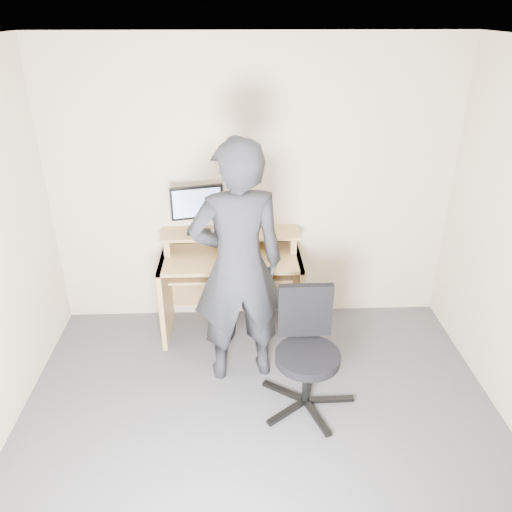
{
  "coord_description": "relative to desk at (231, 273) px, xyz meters",
  "views": [
    {
      "loc": [
        -0.14,
        -2.35,
        2.67
      ],
      "look_at": [
        -0.0,
        1.05,
        0.95
      ],
      "focal_mm": 35.0,
      "sensor_mm": 36.0,
      "label": 1
    }
  ],
  "objects": [
    {
      "name": "ground",
      "position": [
        0.2,
        -1.53,
        -0.55
      ],
      "size": [
        3.5,
        3.5,
        0.0
      ],
      "primitive_type": "plane",
      "color": "#4E4D52",
      "rests_on": "ground"
    },
    {
      "name": "back_wall",
      "position": [
        0.2,
        0.22,
        0.7
      ],
      "size": [
        3.5,
        0.02,
        2.5
      ],
      "primitive_type": "cube",
      "color": "beige",
      "rests_on": "ground"
    },
    {
      "name": "ceiling",
      "position": [
        0.2,
        -1.53,
        1.95
      ],
      "size": [
        3.5,
        3.5,
        0.02
      ],
      "primitive_type": "cube",
      "color": "white",
      "rests_on": "back_wall"
    },
    {
      "name": "desk",
      "position": [
        0.0,
        0.0,
        0.0
      ],
      "size": [
        1.2,
        0.6,
        0.91
      ],
      "color": "tan",
      "rests_on": "ground"
    },
    {
      "name": "monitor",
      "position": [
        -0.27,
        0.06,
        0.62
      ],
      "size": [
        0.44,
        0.13,
        0.42
      ],
      "rotation": [
        0.0,
        0.0,
        0.23
      ],
      "color": "black",
      "rests_on": "desk"
    },
    {
      "name": "external_drive",
      "position": [
        -0.1,
        0.07,
        0.46
      ],
      "size": [
        0.07,
        0.13,
        0.2
      ],
      "primitive_type": "cube",
      "rotation": [
        0.0,
        0.0,
        -0.03
      ],
      "color": "black",
      "rests_on": "desk"
    },
    {
      "name": "travel_mug",
      "position": [
        0.02,
        0.06,
        0.46
      ],
      "size": [
        0.1,
        0.1,
        0.19
      ],
      "primitive_type": "cylinder",
      "rotation": [
        0.0,
        0.0,
        -0.19
      ],
      "color": "#BCBCC1",
      "rests_on": "desk"
    },
    {
      "name": "smartphone",
      "position": [
        0.35,
        0.05,
        0.37
      ],
      "size": [
        0.07,
        0.13,
        0.01
      ],
      "primitive_type": "cube",
      "rotation": [
        0.0,
        0.0,
        -0.01
      ],
      "color": "black",
      "rests_on": "desk"
    },
    {
      "name": "charger",
      "position": [
        -0.19,
        0.0,
        0.38
      ],
      "size": [
        0.05,
        0.04,
        0.03
      ],
      "primitive_type": "cube",
      "rotation": [
        0.0,
        0.0,
        -0.03
      ],
      "color": "black",
      "rests_on": "desk"
    },
    {
      "name": "headphones",
      "position": [
        -0.07,
        0.11,
        0.37
      ],
      "size": [
        0.19,
        0.19,
        0.06
      ],
      "primitive_type": "torus",
      "rotation": [
        0.26,
        0.0,
        0.26
      ],
      "color": "silver",
      "rests_on": "desk"
    },
    {
      "name": "keyboard",
      "position": [
        -0.05,
        -0.17,
        0.12
      ],
      "size": [
        0.49,
        0.33,
        0.03
      ],
      "primitive_type": "cube",
      "rotation": [
        0.0,
        0.0,
        -0.36
      ],
      "color": "black",
      "rests_on": "desk"
    },
    {
      "name": "mouse",
      "position": [
        0.37,
        -0.18,
        0.22
      ],
      "size": [
        0.11,
        0.08,
        0.04
      ],
      "primitive_type": "ellipsoid",
      "rotation": [
        0.0,
        0.0,
        -0.18
      ],
      "color": "black",
      "rests_on": "desk"
    },
    {
      "name": "office_chair",
      "position": [
        0.54,
        -1.0,
        -0.06
      ],
      "size": [
        0.68,
        0.71,
        0.89
      ],
      "rotation": [
        0.0,
        0.0,
        0.02
      ],
      "color": "black",
      "rests_on": "ground"
    },
    {
      "name": "person",
      "position": [
        0.06,
        -0.66,
        0.41
      ],
      "size": [
        0.77,
        0.57,
        1.92
      ],
      "primitive_type": "imported",
      "rotation": [
        0.0,
        0.0,
        3.31
      ],
      "color": "black",
      "rests_on": "ground"
    }
  ]
}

